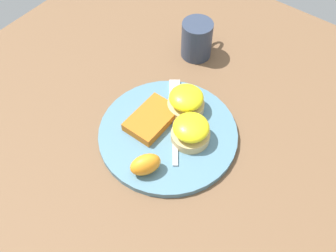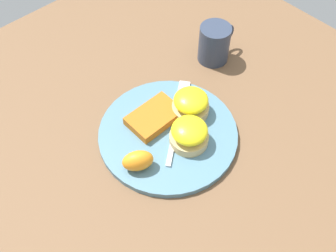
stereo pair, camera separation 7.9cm
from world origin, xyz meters
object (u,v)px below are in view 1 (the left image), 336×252
object	(u,v)px
sandwich_benedict_right	(186,101)
orange_wedge	(145,165)
cup	(197,39)
fork	(175,114)
hashbrown_patty	(151,120)
sandwich_benedict_left	(191,131)

from	to	relation	value
sandwich_benedict_right	orange_wedge	world-z (taller)	sandwich_benedict_right
cup	orange_wedge	bearing A→B (deg)	-160.78
fork	cup	xyz separation A→B (m)	(0.19, 0.08, 0.03)
hashbrown_patty	sandwich_benedict_right	bearing A→B (deg)	-25.80
hashbrown_patty	cup	distance (m)	0.25
fork	cup	world-z (taller)	cup
sandwich_benedict_right	fork	bearing A→B (deg)	160.10
sandwich_benedict_right	fork	xyz separation A→B (m)	(-0.03, 0.01, -0.02)
sandwich_benedict_left	hashbrown_patty	size ratio (longest dim) A/B	0.72
orange_wedge	fork	world-z (taller)	orange_wedge
hashbrown_patty	sandwich_benedict_left	bearing A→B (deg)	-78.56
sandwich_benedict_left	sandwich_benedict_right	distance (m)	0.08
cup	sandwich_benedict_left	bearing A→B (deg)	-147.76
hashbrown_patty	orange_wedge	distance (m)	0.12
orange_wedge	cup	bearing A→B (deg)	19.22
hashbrown_patty	cup	xyz separation A→B (m)	(0.24, 0.05, 0.02)
sandwich_benedict_left	orange_wedge	size ratio (longest dim) A/B	1.31
hashbrown_patty	orange_wedge	xyz separation A→B (m)	(-0.09, -0.06, 0.01)
sandwich_benedict_left	fork	size ratio (longest dim) A/B	0.41
fork	sandwich_benedict_left	bearing A→B (deg)	-116.25
sandwich_benedict_left	fork	xyz separation A→B (m)	(0.03, 0.06, -0.02)
sandwich_benedict_left	fork	world-z (taller)	sandwich_benedict_left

